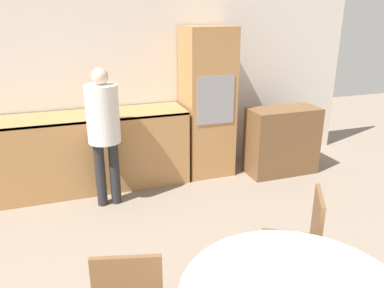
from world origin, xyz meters
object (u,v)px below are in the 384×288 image
at_px(sideboard, 282,141).
at_px(oven_unit, 207,103).
at_px(person_standing, 104,124).
at_px(chair_far_right, 301,240).

bearing_deg(sideboard, oven_unit, 158.74).
relative_size(oven_unit, person_standing, 1.24).
xyz_separation_m(sideboard, person_standing, (-2.33, -0.16, 0.51)).
xyz_separation_m(oven_unit, person_standing, (-1.39, -0.52, -0.01)).
distance_m(oven_unit, chair_far_right, 2.55).
bearing_deg(chair_far_right, oven_unit, -154.08).
height_order(sideboard, person_standing, person_standing).
relative_size(sideboard, person_standing, 0.60).
bearing_deg(person_standing, oven_unit, 20.59).
height_order(oven_unit, person_standing, oven_unit).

